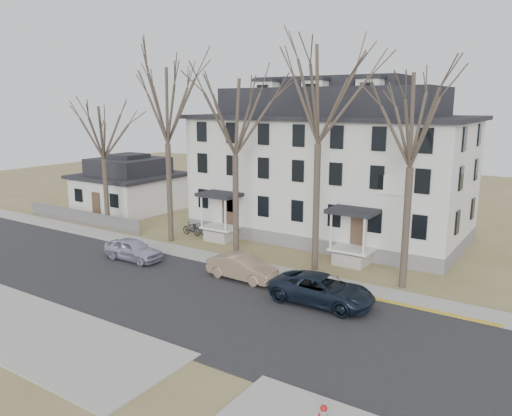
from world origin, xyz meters
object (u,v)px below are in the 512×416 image
Objects in this scene: tree_mid_left at (235,112)px; car_silver at (133,250)px; tree_far_left at (166,100)px; car_navy at (322,290)px; car_tan at (242,268)px; small_house at (130,187)px; bicycle_right at (192,229)px; boarding_house at (329,166)px; tree_mid_right at (413,114)px; bicycle_left at (197,228)px; fire_hydrant at (323,416)px; tree_bungalow at (102,129)px; tree_center at (319,86)px.

car_silver is (-4.77, -4.91, -8.89)m from tree_mid_left.
car_navy is (14.78, -4.73, -9.59)m from tree_far_left.
car_silver is at bearing 97.73° from car_tan.
small_house is 4.94× the size of bicycle_right.
tree_mid_left is 10.87m from bicycle_right.
tree_far_left is 18.25m from car_navy.
bicycle_right is (-8.66, -6.21, -4.85)m from boarding_house.
boarding_house reaches higher than car_navy.
car_navy is (5.78, -12.88, -4.63)m from boarding_house.
tree_mid_right reaches higher than bicycle_left.
car_tan reaches higher than fire_hydrant.
tree_mid_right is 1.18× the size of tree_bungalow.
car_tan is (16.28, -3.98, -7.41)m from tree_bungalow.
car_navy is 6.84× the size of fire_hydrant.
tree_far_left reaches higher than tree_bungalow.
tree_center is at bearing -33.22° from car_tan.
boarding_house reaches higher than tree_bungalow.
tree_center reaches higher than car_tan.
tree_mid_left reaches higher than car_navy.
boarding_house reaches higher than bicycle_left.
tree_bungalow is (-19.00, 0.00, -2.97)m from tree_center.
boarding_house is 11.81× the size of bicycle_right.
boarding_house is at bearing 136.19° from tree_mid_right.
car_silver is at bearing 153.85° from fire_hydrant.
small_house is at bearing 159.97° from tree_mid_left.
tree_center reaches higher than small_house.
tree_far_left is at bearing 180.00° from tree_mid_left.
bicycle_right is at bearing 64.63° from car_navy.
tree_mid_right is 24.54m from tree_bungalow.
bicycle_right is at bearing 161.00° from tree_mid_left.
car_tan is (-2.72, -3.98, -10.37)m from tree_center.
boarding_house is 12.51m from tree_mid_right.
bicycle_right is at bearing 173.53° from tree_mid_right.
car_tan is 5.48× the size of fire_hydrant.
boarding_house is 1.41× the size of tree_center.
car_navy reaches higher than car_tan.
tree_bungalow is 13.65× the size of fire_hydrant.
tree_far_left is 10.01m from bicycle_right.
tree_far_left is at bearing -137.82° from boarding_house.
car_tan is 10.73m from bicycle_right.
tree_mid_right reaches higher than car_navy.
small_house is 15.00m from tree_far_left.
tree_bungalow reaches higher than bicycle_left.
boarding_house is at bearing 27.01° from tree_bungalow.
tree_far_left reaches higher than car_tan.
car_navy is 16.22m from bicycle_left.
small_house is at bearing 70.15° from bicycle_right.
bicycle_left is (-17.16, 2.65, -9.12)m from tree_mid_right.
boarding_house is 4.80× the size of car_tan.
car_navy is at bearing -119.88° from tree_mid_right.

